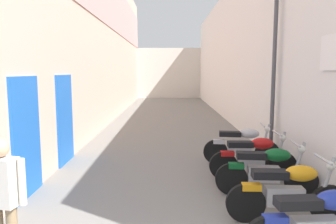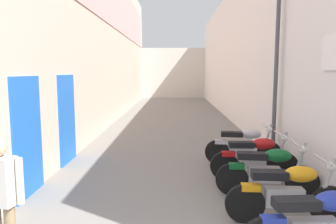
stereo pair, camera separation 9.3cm
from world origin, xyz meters
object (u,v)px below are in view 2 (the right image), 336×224
(motorcycle_nearest, at_px, (319,224))
(motorcycle_fifth, at_px, (244,145))
(motorcycle_second, at_px, (288,192))
(motorcycle_third, at_px, (268,170))
(pedestrian_by_doorway, at_px, (1,196))
(motorcycle_fourth, at_px, (255,157))
(street_lamp, at_px, (273,54))

(motorcycle_nearest, distance_m, motorcycle_fifth, 4.10)
(motorcycle_second, bearing_deg, motorcycle_nearest, -90.00)
(motorcycle_third, distance_m, pedestrian_by_doorway, 4.32)
(motorcycle_fourth, bearing_deg, motorcycle_second, -90.00)
(pedestrian_by_doorway, height_order, street_lamp, street_lamp)
(pedestrian_by_doorway, bearing_deg, motorcycle_nearest, 3.81)
(motorcycle_fifth, bearing_deg, pedestrian_by_doorway, -129.83)
(motorcycle_third, height_order, motorcycle_fifth, same)
(motorcycle_second, height_order, pedestrian_by_doorway, pedestrian_by_doorway)
(motorcycle_third, bearing_deg, motorcycle_nearest, -90.00)
(motorcycle_fourth, bearing_deg, motorcycle_fifth, 90.00)
(motorcycle_nearest, relative_size, motorcycle_fifth, 1.00)
(motorcycle_second, bearing_deg, motorcycle_third, 90.00)
(motorcycle_nearest, distance_m, motorcycle_second, 1.02)
(motorcycle_second, relative_size, motorcycle_third, 1.00)
(motorcycle_nearest, height_order, motorcycle_fifth, same)
(motorcycle_nearest, xyz_separation_m, motorcycle_fourth, (0.00, 3.00, 0.00))
(pedestrian_by_doorway, bearing_deg, motorcycle_second, 19.14)
(motorcycle_fifth, bearing_deg, motorcycle_second, -90.00)
(motorcycle_fourth, distance_m, motorcycle_fifth, 1.10)
(motorcycle_third, xyz_separation_m, street_lamp, (0.70, 2.26, 2.21))
(motorcycle_nearest, bearing_deg, motorcycle_fifth, 90.00)
(motorcycle_third, relative_size, motorcycle_fourth, 1.00)
(motorcycle_nearest, distance_m, street_lamp, 4.92)
(motorcycle_fourth, xyz_separation_m, street_lamp, (0.70, 1.34, 2.21))
(motorcycle_second, relative_size, motorcycle_fifth, 1.00)
(pedestrian_by_doorway, distance_m, street_lamp, 6.55)
(motorcycle_fifth, xyz_separation_m, street_lamp, (0.70, 0.24, 2.21))
(motorcycle_fifth, bearing_deg, motorcycle_third, -90.00)
(motorcycle_fourth, relative_size, motorcycle_fifth, 1.00)
(street_lamp, bearing_deg, motorcycle_nearest, -99.14)
(motorcycle_fifth, distance_m, street_lamp, 2.33)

